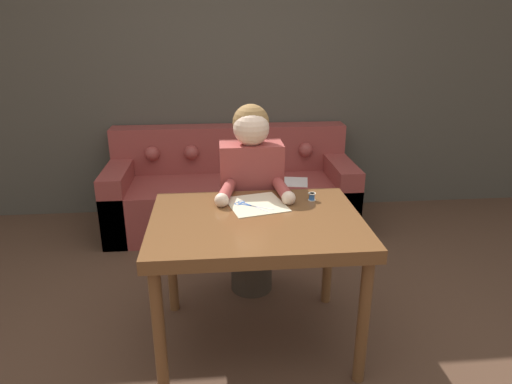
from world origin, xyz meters
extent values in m
plane|color=#4C3323|center=(0.00, 0.00, 0.00)|extent=(16.00, 16.00, 0.00)
cube|color=#474238|center=(0.00, 2.12, 1.30)|extent=(8.00, 0.06, 2.60)
cube|color=brown|center=(0.00, 0.04, 0.74)|extent=(1.11, 0.84, 0.07)
cylinder|color=brown|center=(-0.50, -0.32, 0.35)|extent=(0.06, 0.06, 0.70)
cylinder|color=brown|center=(0.50, -0.32, 0.35)|extent=(0.06, 0.06, 0.70)
cylinder|color=brown|center=(-0.50, 0.40, 0.35)|extent=(0.06, 0.06, 0.70)
cylinder|color=brown|center=(0.50, 0.40, 0.35)|extent=(0.06, 0.06, 0.70)
cube|color=brown|center=(-0.07, 1.65, 0.22)|extent=(2.13, 0.84, 0.44)
cube|color=brown|center=(-0.07, 1.96, 0.65)|extent=(2.13, 0.22, 0.42)
cube|color=brown|center=(-1.03, 1.65, 0.30)|extent=(0.20, 0.84, 0.60)
cube|color=brown|center=(0.89, 1.65, 0.30)|extent=(0.20, 0.84, 0.60)
sphere|color=brown|center=(-0.76, 1.83, 0.65)|extent=(0.13, 0.13, 0.13)
sphere|color=brown|center=(-0.42, 1.83, 0.65)|extent=(0.13, 0.13, 0.13)
sphere|color=brown|center=(-0.07, 1.83, 0.65)|extent=(0.13, 0.13, 0.13)
sphere|color=brown|center=(0.27, 1.83, 0.65)|extent=(0.13, 0.13, 0.13)
sphere|color=brown|center=(0.62, 1.83, 0.65)|extent=(0.13, 0.13, 0.13)
cube|color=white|center=(0.46, 1.55, 0.44)|extent=(0.30, 0.30, 0.00)
cylinder|color=#33281E|center=(0.02, 0.61, 0.25)|extent=(0.28, 0.28, 0.49)
cube|color=#993D38|center=(0.02, 0.61, 0.77)|extent=(0.39, 0.22, 0.54)
sphere|color=beige|center=(0.02, 0.59, 1.14)|extent=(0.22, 0.22, 0.22)
sphere|color=olive|center=(0.02, 0.62, 1.16)|extent=(0.23, 0.23, 0.23)
cylinder|color=#993D38|center=(-0.15, 0.36, 0.81)|extent=(0.13, 0.28, 0.07)
sphere|color=beige|center=(-0.18, 0.23, 0.81)|extent=(0.08, 0.08, 0.08)
cylinder|color=#993D38|center=(0.19, 0.36, 0.81)|extent=(0.09, 0.28, 0.07)
sphere|color=beige|center=(0.20, 0.23, 0.81)|extent=(0.08, 0.08, 0.08)
cube|color=beige|center=(0.02, 0.23, 0.78)|extent=(0.37, 0.38, 0.00)
cube|color=silver|center=(0.05, 0.17, 0.78)|extent=(0.12, 0.07, 0.00)
cube|color=#2D569E|center=(-0.05, 0.22, 0.78)|extent=(0.08, 0.05, 0.00)
torus|color=#2D569E|center=(-0.08, 0.24, 0.78)|extent=(0.04, 0.04, 0.01)
cube|color=silver|center=(0.04, 0.15, 0.78)|extent=(0.10, 0.11, 0.00)
cube|color=#2D569E|center=(-0.04, 0.24, 0.78)|extent=(0.07, 0.07, 0.00)
torus|color=#2D569E|center=(-0.07, 0.27, 0.78)|extent=(0.04, 0.04, 0.01)
cylinder|color=silver|center=(-0.01, 0.20, 0.78)|extent=(0.01, 0.01, 0.01)
cylinder|color=#3366B2|center=(0.34, 0.27, 0.80)|extent=(0.03, 0.03, 0.04)
cylinder|color=beige|center=(0.34, 0.27, 0.82)|extent=(0.04, 0.04, 0.00)
cylinder|color=beige|center=(0.34, 0.27, 0.78)|extent=(0.04, 0.04, 0.00)
camera|label=1|loc=(-0.20, -2.14, 1.74)|focal=32.00mm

